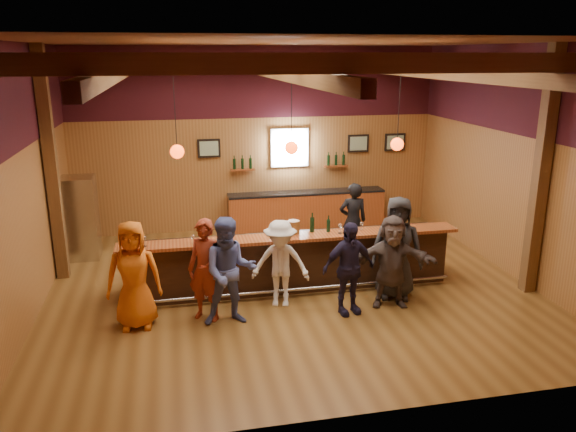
{
  "coord_description": "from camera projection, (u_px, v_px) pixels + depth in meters",
  "views": [
    {
      "loc": [
        -2.09,
        -9.69,
        4.31
      ],
      "look_at": [
        0.0,
        0.3,
        1.35
      ],
      "focal_mm": 35.0,
      "sensor_mm": 36.0,
      "label": 1
    }
  ],
  "objects": [
    {
      "name": "room",
      "position": [
        291.0,
        118.0,
        9.88
      ],
      "size": [
        9.04,
        9.0,
        4.52
      ],
      "color": "brown",
      "rests_on": "ground"
    },
    {
      "name": "bar_counter",
      "position": [
        290.0,
        260.0,
        10.72
      ],
      "size": [
        6.3,
        1.07,
        1.11
      ],
      "color": "black",
      "rests_on": "ground"
    },
    {
      "name": "back_bar_cabinet",
      "position": [
        307.0,
        210.0,
        14.32
      ],
      "size": [
        4.0,
        0.52,
        0.95
      ],
      "color": "brown",
      "rests_on": "ground"
    },
    {
      "name": "window",
      "position": [
        289.0,
        148.0,
        14.02
      ],
      "size": [
        0.95,
        0.09,
        0.95
      ],
      "color": "silver",
      "rests_on": "room"
    },
    {
      "name": "framed_pictures",
      "position": [
        323.0,
        145.0,
        14.17
      ],
      "size": [
        5.35,
        0.05,
        0.45
      ],
      "color": "black",
      "rests_on": "room"
    },
    {
      "name": "wine_shelves",
      "position": [
        290.0,
        165.0,
        14.08
      ],
      "size": [
        3.0,
        0.18,
        0.3
      ],
      "color": "brown",
      "rests_on": "room"
    },
    {
      "name": "pendant_lights",
      "position": [
        291.0,
        147.0,
        9.97
      ],
      "size": [
        4.24,
        0.24,
        1.37
      ],
      "color": "black",
      "rests_on": "room"
    },
    {
      "name": "stainless_fridge",
      "position": [
        81.0,
        218.0,
        12.11
      ],
      "size": [
        0.7,
        0.7,
        1.8
      ],
      "primitive_type": "cube",
      "color": "silver",
      "rests_on": "ground"
    },
    {
      "name": "customer_orange",
      "position": [
        134.0,
        275.0,
        8.99
      ],
      "size": [
        0.89,
        0.59,
        1.79
      ],
      "primitive_type": "imported",
      "rotation": [
        0.0,
        0.0,
        -0.02
      ],
      "color": "#D36013",
      "rests_on": "ground"
    },
    {
      "name": "customer_redvest",
      "position": [
        206.0,
        270.0,
        9.26
      ],
      "size": [
        0.76,
        0.68,
        1.74
      ],
      "primitive_type": "imported",
      "rotation": [
        0.0,
        0.0,
        -0.54
      ],
      "color": "maroon",
      "rests_on": "ground"
    },
    {
      "name": "customer_denim",
      "position": [
        230.0,
        272.0,
        9.09
      ],
      "size": [
        0.91,
        0.71,
        1.83
      ],
      "primitive_type": "imported",
      "rotation": [
        0.0,
        0.0,
        -0.03
      ],
      "color": "#4F5D9F",
      "rests_on": "ground"
    },
    {
      "name": "customer_white",
      "position": [
        280.0,
        263.0,
        9.79
      ],
      "size": [
        1.14,
        0.85,
        1.57
      ],
      "primitive_type": "imported",
      "rotation": [
        0.0,
        0.0,
        -0.29
      ],
      "color": "white",
      "rests_on": "ground"
    },
    {
      "name": "customer_navy",
      "position": [
        348.0,
        268.0,
        9.49
      ],
      "size": [
        1.01,
        0.57,
        1.63
      ],
      "primitive_type": "imported",
      "rotation": [
        0.0,
        0.0,
        0.19
      ],
      "color": "#201B37",
      "rests_on": "ground"
    },
    {
      "name": "customer_brown",
      "position": [
        392.0,
        261.0,
        9.77
      ],
      "size": [
        1.6,
        0.8,
        1.66
      ],
      "primitive_type": "imported",
      "rotation": [
        0.0,
        0.0,
        -0.21
      ],
      "color": "#4F423F",
      "rests_on": "ground"
    },
    {
      "name": "customer_dark",
      "position": [
        397.0,
        248.0,
        10.1
      ],
      "size": [
        1.06,
        0.85,
        1.89
      ],
      "primitive_type": "imported",
      "rotation": [
        0.0,
        0.0,
        -0.3
      ],
      "color": "#252527",
      "rests_on": "ground"
    },
    {
      "name": "bartender",
      "position": [
        353.0,
        221.0,
        12.11
      ],
      "size": [
        0.64,
        0.44,
        1.67
      ],
      "primitive_type": "imported",
      "rotation": [
        0.0,
        0.0,
        3.08
      ],
      "color": "black",
      "rests_on": "ground"
    },
    {
      "name": "ice_bucket",
      "position": [
        294.0,
        227.0,
        10.35
      ],
      "size": [
        0.22,
        0.22,
        0.25
      ],
      "primitive_type": "cylinder",
      "color": "olive",
      "rests_on": "bar_counter"
    },
    {
      "name": "bottle_a",
      "position": [
        312.0,
        224.0,
        10.43
      ],
      "size": [
        0.08,
        0.08,
        0.37
      ],
      "color": "black",
      "rests_on": "bar_counter"
    },
    {
      "name": "bottle_b",
      "position": [
        328.0,
        225.0,
        10.45
      ],
      "size": [
        0.07,
        0.07,
        0.31
      ],
      "color": "black",
      "rests_on": "bar_counter"
    },
    {
      "name": "glass_a",
      "position": [
        144.0,
        239.0,
        9.64
      ],
      "size": [
        0.09,
        0.09,
        0.2
      ],
      "color": "silver",
      "rests_on": "bar_counter"
    },
    {
      "name": "glass_b",
      "position": [
        193.0,
        237.0,
        9.8
      ],
      "size": [
        0.07,
        0.07,
        0.16
      ],
      "color": "silver",
      "rests_on": "bar_counter"
    },
    {
      "name": "glass_c",
      "position": [
        210.0,
        234.0,
        9.96
      ],
      "size": [
        0.07,
        0.07,
        0.17
      ],
      "color": "silver",
      "rests_on": "bar_counter"
    },
    {
      "name": "glass_d",
      "position": [
        231.0,
        233.0,
        9.97
      ],
      "size": [
        0.08,
        0.08,
        0.18
      ],
      "color": "silver",
      "rests_on": "bar_counter"
    },
    {
      "name": "glass_e",
      "position": [
        283.0,
        229.0,
        10.22
      ],
      "size": [
        0.08,
        0.08,
        0.17
      ],
      "color": "silver",
      "rests_on": "bar_counter"
    },
    {
      "name": "glass_f",
      "position": [
        340.0,
        226.0,
        10.34
      ],
      "size": [
        0.09,
        0.09,
        0.2
      ],
      "color": "silver",
      "rests_on": "bar_counter"
    },
    {
      "name": "glass_g",
      "position": [
        362.0,
        224.0,
        10.54
      ],
      "size": [
        0.07,
        0.07,
        0.16
      ],
      "color": "silver",
      "rests_on": "bar_counter"
    },
    {
      "name": "glass_h",
      "position": [
        387.0,
        224.0,
        10.48
      ],
      "size": [
        0.09,
        0.09,
        0.2
      ],
      "color": "silver",
      "rests_on": "bar_counter"
    }
  ]
}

